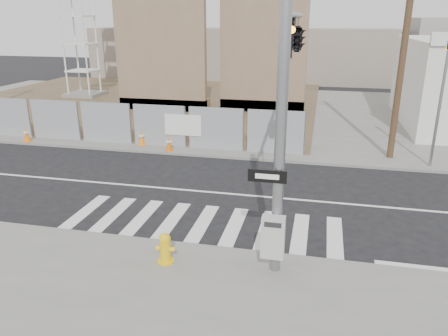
% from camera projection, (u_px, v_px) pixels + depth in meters
% --- Properties ---
extents(ground, '(100.00, 100.00, 0.00)m').
position_uv_depth(ground, '(221.00, 193.00, 15.88)').
color(ground, black).
rests_on(ground, ground).
extents(sidewalk_far, '(50.00, 20.00, 0.12)m').
position_uv_depth(sidewalk_far, '(269.00, 113.00, 28.76)').
color(sidewalk_far, slate).
rests_on(sidewalk_far, ground).
extents(signal_pole, '(0.96, 5.87, 7.00)m').
position_uv_depth(signal_pole, '(292.00, 67.00, 11.91)').
color(signal_pole, gray).
rests_on(signal_pole, sidewalk_near).
extents(far_signal_pole, '(0.16, 0.20, 5.60)m').
position_uv_depth(far_signal_pole, '(443.00, 86.00, 17.32)').
color(far_signal_pole, gray).
rests_on(far_signal_pole, sidewalk_far).
extents(chain_link_fence, '(24.60, 0.04, 2.00)m').
position_uv_depth(chain_link_fence, '(52.00, 120.00, 22.20)').
color(chain_link_fence, gray).
rests_on(chain_link_fence, sidewalk_far).
extents(concrete_wall_left, '(6.00, 1.30, 8.00)m').
position_uv_depth(concrete_wall_left, '(161.00, 61.00, 28.28)').
color(concrete_wall_left, brown).
rests_on(concrete_wall_left, sidewalk_far).
extents(concrete_wall_right, '(5.50, 1.30, 8.00)m').
position_uv_depth(concrete_wall_right, '(263.00, 61.00, 27.85)').
color(concrete_wall_right, brown).
rests_on(concrete_wall_right, sidewalk_far).
extents(utility_pole_right, '(1.60, 0.28, 10.00)m').
position_uv_depth(utility_pole_right, '(405.00, 39.00, 17.89)').
color(utility_pole_right, '#503925').
rests_on(utility_pole_right, sidewalk_far).
extents(fire_hydrant, '(0.54, 0.54, 0.81)m').
position_uv_depth(fire_hydrant, '(165.00, 248.00, 11.07)').
color(fire_hydrant, yellow).
rests_on(fire_hydrant, sidewalk_near).
extents(traffic_cone_b, '(0.46, 0.46, 0.74)m').
position_uv_depth(traffic_cone_b, '(27.00, 135.00, 21.90)').
color(traffic_cone_b, orange).
rests_on(traffic_cone_b, sidewalk_far).
extents(traffic_cone_c, '(0.48, 0.48, 0.71)m').
position_uv_depth(traffic_cone_c, '(141.00, 138.00, 21.34)').
color(traffic_cone_c, orange).
rests_on(traffic_cone_c, sidewalk_far).
extents(traffic_cone_d, '(0.46, 0.46, 0.69)m').
position_uv_depth(traffic_cone_d, '(169.00, 144.00, 20.40)').
color(traffic_cone_d, '#E45C0C').
rests_on(traffic_cone_d, sidewalk_far).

